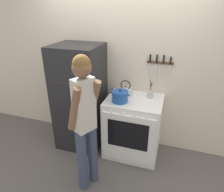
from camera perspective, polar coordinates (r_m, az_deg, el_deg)
The scene contains 9 objects.
ground_plane at distance 3.69m, azimuth 2.17°, elevation -11.36°, with size 14.00×14.00×0.00m, color #5B5654.
wall_back at distance 3.14m, azimuth 2.69°, elevation 8.13°, with size 10.00×0.06×2.55m.
refrigerator at distance 3.18m, azimuth -9.11°, elevation -0.55°, with size 0.69×0.68×1.66m.
stove_range at distance 3.08m, azimuth 5.91°, elevation -8.85°, with size 0.81×0.68×0.93m.
dutch_oven_pot at distance 2.77m, azimuth 2.27°, elevation -0.13°, with size 0.28×0.23×0.18m.
tea_kettle at distance 3.00m, azimuth 3.88°, elevation 1.52°, with size 0.25×0.20×0.23m.
utensil_jar at distance 2.95m, azimuth 10.86°, elevation 0.69°, with size 0.09×0.09×0.27m.
person at distance 2.30m, azimuth -7.70°, elevation -6.63°, with size 0.38×0.42×1.73m.
wall_knife_strip at distance 2.96m, azimuth 13.50°, elevation 9.27°, with size 0.38×0.03×0.35m.
Camera 1 is at (0.80, -2.87, 2.17)m, focal length 32.00 mm.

